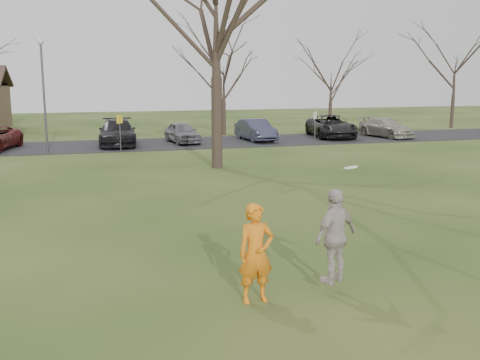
% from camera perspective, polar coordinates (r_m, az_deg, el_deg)
% --- Properties ---
extents(ground, '(120.00, 120.00, 0.00)m').
position_cam_1_polar(ground, '(11.45, 5.57, -11.00)').
color(ground, '#1E380F').
rests_on(ground, ground).
extents(parking_strip, '(62.00, 6.50, 0.04)m').
position_cam_1_polar(parking_strip, '(35.36, -9.35, 3.69)').
color(parking_strip, black).
rests_on(parking_strip, ground).
extents(player_defender, '(0.71, 0.48, 1.91)m').
position_cam_1_polar(player_defender, '(10.40, 1.67, -7.62)').
color(player_defender, orange).
rests_on(player_defender, ground).
extents(car_3, '(2.51, 5.53, 1.57)m').
position_cam_1_polar(car_3, '(35.10, -12.61, 4.85)').
color(car_3, black).
rests_on(car_3, parking_strip).
extents(car_4, '(2.07, 4.08, 1.33)m').
position_cam_1_polar(car_4, '(35.69, -6.02, 4.94)').
color(car_4, slate).
rests_on(car_4, parking_strip).
extents(car_5, '(1.88, 4.42, 1.42)m').
position_cam_1_polar(car_5, '(36.74, 1.63, 5.23)').
color(car_5, '#303249').
rests_on(car_5, parking_strip).
extents(car_6, '(3.42, 5.91, 1.55)m').
position_cam_1_polar(car_6, '(39.30, 9.43, 5.54)').
color(car_6, black).
rests_on(car_6, parking_strip).
extents(car_7, '(2.80, 4.83, 1.32)m').
position_cam_1_polar(car_7, '(40.26, 14.90, 5.28)').
color(car_7, gray).
rests_on(car_7, parking_strip).
extents(catching_play, '(1.19, 0.89, 2.32)m').
position_cam_1_polar(catching_play, '(10.87, 9.87, -5.73)').
color(catching_play, '#B6A6A4').
rests_on(catching_play, ground).
extents(lamp_post, '(0.34, 0.34, 6.27)m').
position_cam_1_polar(lamp_post, '(32.45, -19.76, 9.60)').
color(lamp_post, '#47474C').
rests_on(lamp_post, ground).
extents(sign_yellow, '(0.35, 0.35, 2.08)m').
position_cam_1_polar(sign_yellow, '(32.07, -12.37, 5.45)').
color(sign_yellow, '#47474C').
rests_on(sign_yellow, ground).
extents(sign_white, '(0.35, 0.35, 2.08)m').
position_cam_1_polar(sign_white, '(34.91, 7.79, 6.00)').
color(sign_white, '#47474C').
rests_on(sign_white, ground).
extents(big_tree, '(9.00, 9.00, 14.00)m').
position_cam_1_polar(big_tree, '(25.74, -2.51, 16.85)').
color(big_tree, '#352821').
rests_on(big_tree, ground).
extents(small_tree_row, '(55.00, 5.90, 8.50)m').
position_cam_1_polar(small_tree_row, '(40.81, -4.13, 10.17)').
color(small_tree_row, '#352821').
rests_on(small_tree_row, ground).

